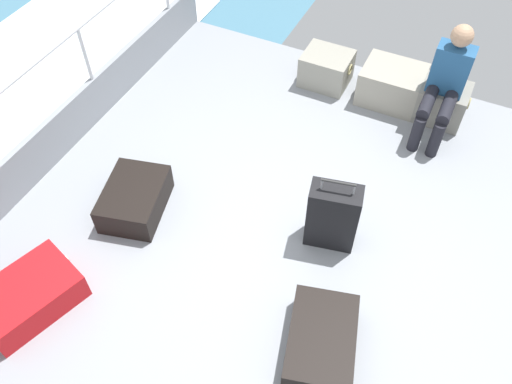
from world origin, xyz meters
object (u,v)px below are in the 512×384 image
at_px(cargo_crate_0, 326,69).
at_px(cargo_crate_1, 391,85).
at_px(cargo_crate_2, 440,102).
at_px(suitcase_0, 332,216).
at_px(suitcase_2, 321,342).
at_px(passenger_seated, 446,82).
at_px(suitcase_4, 29,296).
at_px(suitcase_3, 135,199).

distance_m(cargo_crate_0, cargo_crate_1, 0.70).
relative_size(cargo_crate_0, cargo_crate_2, 0.97).
distance_m(suitcase_0, suitcase_2, 1.00).
xyz_separation_m(cargo_crate_0, passenger_seated, (1.21, -0.21, 0.39)).
bearing_deg(cargo_crate_1, passenger_seated, -24.41).
relative_size(cargo_crate_1, suitcase_4, 0.76).
relative_size(cargo_crate_2, suitcase_0, 0.75).
relative_size(cargo_crate_2, suitcase_3, 0.73).
relative_size(suitcase_0, suitcase_4, 0.86).
bearing_deg(cargo_crate_1, suitcase_3, -123.19).
relative_size(cargo_crate_0, suitcase_2, 0.67).
height_order(passenger_seated, suitcase_2, passenger_seated).
bearing_deg(suitcase_2, cargo_crate_1, 97.01).
bearing_deg(suitcase_4, cargo_crate_2, 56.82).
bearing_deg(suitcase_4, passenger_seated, 55.39).
relative_size(cargo_crate_0, suitcase_3, 0.71).
bearing_deg(suitcase_2, suitcase_0, 106.98).
bearing_deg(suitcase_4, cargo_crate_0, 73.31).
xyz_separation_m(cargo_crate_1, passenger_seated, (0.51, -0.23, 0.37)).
relative_size(passenger_seated, suitcase_3, 1.45).
height_order(cargo_crate_2, suitcase_0, suitcase_0).
height_order(cargo_crate_1, suitcase_2, cargo_crate_1).
distance_m(passenger_seated, suitcase_0, 1.79).
distance_m(cargo_crate_2, suitcase_3, 3.11).
bearing_deg(passenger_seated, cargo_crate_0, 170.24).
bearing_deg(cargo_crate_1, cargo_crate_0, -178.16).
bearing_deg(suitcase_0, suitcase_4, -139.54).
relative_size(cargo_crate_2, passenger_seated, 0.51).
distance_m(cargo_crate_1, cargo_crate_2, 0.51).
height_order(cargo_crate_0, suitcase_2, cargo_crate_0).
distance_m(cargo_crate_2, suitcase_4, 4.12).
xyz_separation_m(passenger_seated, suitcase_4, (-2.26, -3.27, -0.44)).
bearing_deg(suitcase_4, suitcase_0, 40.46).
xyz_separation_m(cargo_crate_2, suitcase_0, (-0.44, -1.90, 0.12)).
bearing_deg(cargo_crate_1, cargo_crate_2, -5.65).
distance_m(cargo_crate_0, cargo_crate_2, 1.21).
bearing_deg(cargo_crate_0, cargo_crate_2, -1.31).
bearing_deg(suitcase_3, cargo_crate_0, 70.12).
bearing_deg(suitcase_2, suitcase_3, 165.01).
bearing_deg(suitcase_4, suitcase_2, 16.18).
relative_size(suitcase_0, suitcase_2, 0.91).
relative_size(cargo_crate_1, passenger_seated, 0.60).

